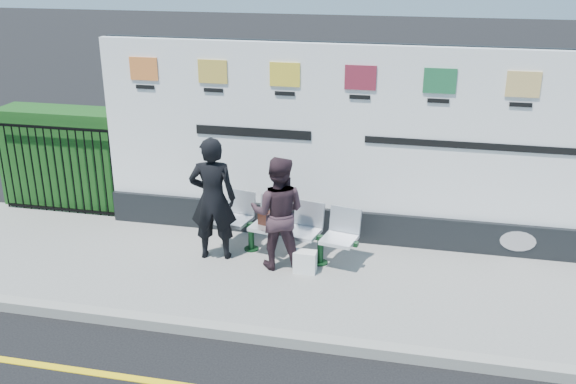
# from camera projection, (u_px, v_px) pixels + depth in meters

# --- Properties ---
(pavement) EXTENTS (14.00, 3.00, 0.12)m
(pavement) POSITION_uv_depth(u_px,v_px,m) (307.00, 279.00, 8.95)
(pavement) COLOR gray
(pavement) RESTS_ON ground
(kerb) EXTENTS (14.00, 0.18, 0.14)m
(kerb) POSITION_uv_depth(u_px,v_px,m) (283.00, 338.00, 7.58)
(kerb) COLOR gray
(kerb) RESTS_ON ground
(billboard) EXTENTS (8.00, 0.30, 3.00)m
(billboard) POSITION_uv_depth(u_px,v_px,m) (358.00, 160.00, 9.60)
(billboard) COLOR black
(billboard) RESTS_ON pavement
(hedge) EXTENTS (2.35, 0.70, 1.70)m
(hedge) POSITION_uv_depth(u_px,v_px,m) (70.00, 157.00, 11.18)
(hedge) COLOR #164415
(hedge) RESTS_ON pavement
(railing) EXTENTS (2.05, 0.06, 1.54)m
(railing) POSITION_uv_depth(u_px,v_px,m) (56.00, 170.00, 10.80)
(railing) COLOR black
(railing) RESTS_ON pavement
(bench) EXTENTS (2.20, 0.97, 0.46)m
(bench) POSITION_uv_depth(u_px,v_px,m) (285.00, 242.00, 9.41)
(bench) COLOR silver
(bench) RESTS_ON pavement
(woman_left) EXTENTS (0.73, 0.55, 1.83)m
(woman_left) POSITION_uv_depth(u_px,v_px,m) (213.00, 199.00, 9.16)
(woman_left) COLOR black
(woman_left) RESTS_ON pavement
(woman_right) EXTENTS (0.83, 0.66, 1.64)m
(woman_right) POSITION_uv_depth(u_px,v_px,m) (278.00, 213.00, 8.92)
(woman_right) COLOR #322027
(woman_right) RESTS_ON pavement
(handbag_brown) EXTENTS (0.30, 0.19, 0.22)m
(handbag_brown) POSITION_uv_depth(u_px,v_px,m) (268.00, 218.00, 9.39)
(handbag_brown) COLOR black
(handbag_brown) RESTS_ON bench
(carrier_bag_white) EXTENTS (0.32, 0.19, 0.32)m
(carrier_bag_white) POSITION_uv_depth(u_px,v_px,m) (305.00, 262.00, 8.97)
(carrier_bag_white) COLOR white
(carrier_bag_white) RESTS_ON pavement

